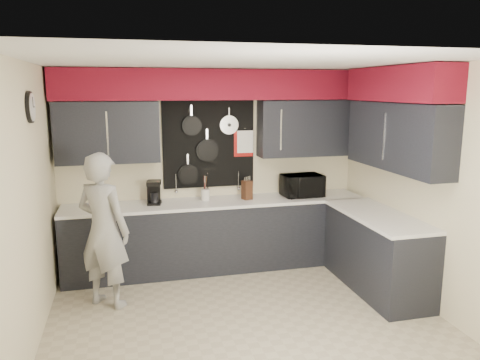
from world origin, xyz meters
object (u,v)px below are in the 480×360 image
object	(u,v)px
microwave	(302,185)
person	(104,230)
utensil_crock	(205,195)
knife_block	(247,190)
coffee_maker	(154,192)

from	to	relation	value
microwave	person	size ratio (longest dim) A/B	0.31
utensil_crock	person	world-z (taller)	person
knife_block	person	distance (m)	1.96
microwave	utensil_crock	bearing A→B (deg)	173.21
person	microwave	bearing A→B (deg)	-127.41
microwave	coffee_maker	size ratio (longest dim) A/B	1.77
knife_block	coffee_maker	xyz separation A→B (m)	(-1.20, 0.05, 0.03)
microwave	knife_block	size ratio (longest dim) A/B	2.16
microwave	utensil_crock	size ratio (longest dim) A/B	3.66
knife_block	person	xyz separation A→B (m)	(-1.80, -0.75, -0.19)
utensil_crock	coffee_maker	world-z (taller)	coffee_maker
utensil_crock	coffee_maker	xyz separation A→B (m)	(-0.66, -0.04, 0.08)
knife_block	utensil_crock	world-z (taller)	knife_block
microwave	knife_block	distance (m)	0.77
knife_block	coffee_maker	world-z (taller)	coffee_maker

